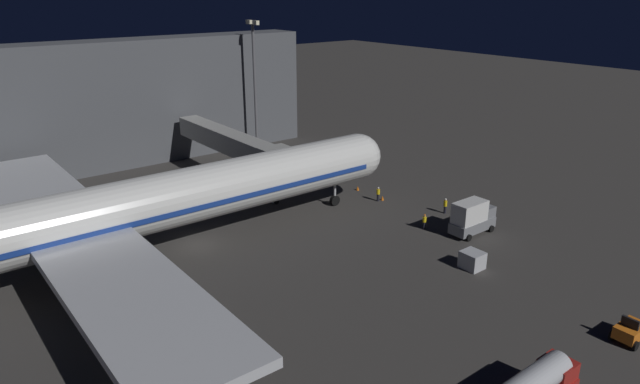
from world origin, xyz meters
TOP-DOWN VIEW (x-y plane):
  - ground_plane at (0.00, 0.00)m, footprint 320.00×320.00m
  - airliner_at_gate at (-0.00, 9.41)m, footprint 50.38×65.78m
  - jet_bridge at (12.95, -12.31)m, footprint 24.37×3.40m
  - terminal_wall at (31.00, 7.69)m, footprint 6.00×80.00m
  - apron_floodlight_mast at (25.50, -22.87)m, footprint 2.90×0.50m
  - pushback_tug at (-33.45, -17.11)m, footprint 1.86×2.49m
  - catering_truck at (-14.69, -23.38)m, footprint 2.36×5.20m
  - baggage_container_near_belt at (-19.54, -17.26)m, footprint 1.86×1.73m
  - ground_crew_near_nose_gear at (-2.08, -22.27)m, footprint 0.40×0.40m
  - ground_crew_by_belt_loader at (-9.44, -25.52)m, footprint 0.40×0.40m
  - ground_crew_by_tug at (-11.03, -20.37)m, footprint 0.40×0.40m
  - traffic_cone_nose_port at (-2.20, -22.89)m, footprint 0.36×0.36m
  - traffic_cone_nose_starboard at (2.20, -22.89)m, footprint 0.36×0.36m

SIDE VIEW (x-z plane):
  - ground_plane at x=0.00m, z-range 0.00..0.00m
  - traffic_cone_nose_port at x=-2.20m, z-range 0.00..0.55m
  - traffic_cone_nose_starboard at x=2.20m, z-range 0.00..0.55m
  - pushback_tug at x=-33.45m, z-range -0.19..1.76m
  - baggage_container_near_belt at x=-19.54m, z-range 0.00..1.58m
  - ground_crew_by_tug at x=-11.03m, z-range 0.08..1.77m
  - ground_crew_near_nose_gear at x=-2.08m, z-range 0.09..1.84m
  - ground_crew_by_belt_loader at x=-9.44m, z-range 0.09..1.85m
  - catering_truck at x=-14.69m, z-range 0.02..3.58m
  - airliner_at_gate at x=0.00m, z-range -3.40..13.68m
  - jet_bridge at x=12.95m, z-range 1.87..8.66m
  - terminal_wall at x=31.00m, z-range 0.00..17.13m
  - apron_floodlight_mast at x=25.50m, z-range 1.46..20.72m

